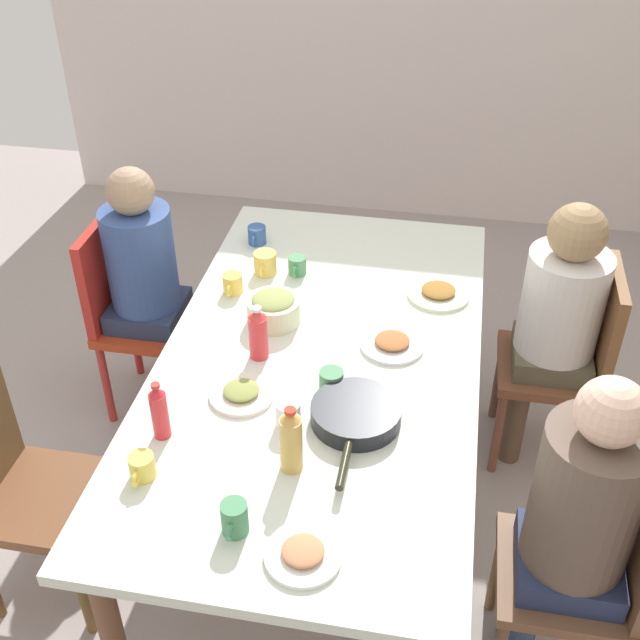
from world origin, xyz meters
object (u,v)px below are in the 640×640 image
object	(u,v)px
person_3	(578,515)
cup_0	(234,519)
plate_0	(438,293)
cup_5	(257,235)
bottle_1	(291,441)
chair_0	(17,480)
cup_6	(288,415)
chair_1	(131,307)
chair_2	(572,356)
plate_2	(241,393)
cup_4	(331,381)
plate_1	(392,343)
cup_7	(232,284)
serving_pan	(356,415)
bottle_0	(258,334)
cup_2	(142,467)
bottle_2	(159,412)
cup_1	(297,266)
plate_3	(303,554)
person_2	(557,313)
chair_3	(596,566)
cup_3	(265,263)
person_1	(146,274)
bowl_0	(273,308)
dining_table	(320,372)

from	to	relation	value
person_3	cup_0	bearing A→B (deg)	-73.26
plate_0	cup_5	distance (m)	0.81
plate_0	bottle_1	xyz separation A→B (m)	(0.97, -0.36, 0.09)
chair_0	cup_6	xyz separation A→B (m)	(-0.15, 0.89, 0.31)
chair_1	chair_2	world-z (taller)	same
plate_2	cup_4	world-z (taller)	cup_4
plate_1	cup_7	world-z (taller)	cup_7
serving_pan	cup_0	size ratio (longest dim) A/B	4.23
cup_5	bottle_0	size ratio (longest dim) A/B	0.55
cup_2	cup_5	xyz separation A→B (m)	(-1.33, -0.00, 0.00)
plate_0	bottle_2	world-z (taller)	bottle_2
chair_2	bottle_0	world-z (taller)	bottle_0
cup_1	bottle_2	bearing A→B (deg)	-12.55
plate_3	cup_6	size ratio (longest dim) A/B	1.81
plate_3	cup_6	world-z (taller)	cup_6
person_3	serving_pan	size ratio (longest dim) A/B	2.62
person_2	plate_2	size ratio (longest dim) A/B	5.59
person_2	cup_2	bearing A→B (deg)	-47.02
chair_3	cup_6	xyz separation A→B (m)	(-0.15, -0.95, 0.31)
chair_3	serving_pan	distance (m)	0.83
plate_2	cup_3	distance (m)	0.74
serving_pan	cup_5	bearing A→B (deg)	-150.56
chair_3	cup_0	bearing A→B (deg)	-74.70
bottle_1	chair_0	bearing A→B (deg)	-91.35
cup_1	person_1	bearing A→B (deg)	-90.73
chair_0	bottle_1	world-z (taller)	bottle_1
plate_3	serving_pan	distance (m)	0.53
plate_2	bottle_1	bearing A→B (deg)	39.33
chair_3	plate_2	size ratio (longest dim) A/B	4.30
plate_1	bowl_0	distance (m)	0.45
chair_0	chair_3	bearing A→B (deg)	90.00
bowl_0	bottle_2	bearing A→B (deg)	-17.26
cup_3	serving_pan	bearing A→B (deg)	31.32
serving_pan	cup_6	bearing A→B (deg)	-75.60
cup_6	cup_7	xyz separation A→B (m)	(-0.68, -0.36, -0.01)
dining_table	cup_3	size ratio (longest dim) A/B	16.08
dining_table	bottle_1	size ratio (longest dim) A/B	8.97
chair_3	cup_0	world-z (taller)	chair_3
plate_1	bottle_0	bearing A→B (deg)	-72.94
plate_1	plate_2	distance (m)	0.57
plate_1	plate_2	world-z (taller)	same
person_2	chair_0	bearing A→B (deg)	-60.07
serving_pan	cup_1	xyz separation A→B (m)	(-0.80, -0.35, 0.01)
chair_0	bottle_2	bearing A→B (deg)	94.03
serving_pan	cup_7	size ratio (longest dim) A/B	4.17
person_3	cup_3	size ratio (longest dim) A/B	9.60
person_2	bottle_2	distance (m)	1.57
plate_1	cup_3	world-z (taller)	cup_3
chair_0	cup_3	distance (m)	1.20
chair_3	cup_5	bearing A→B (deg)	-132.32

